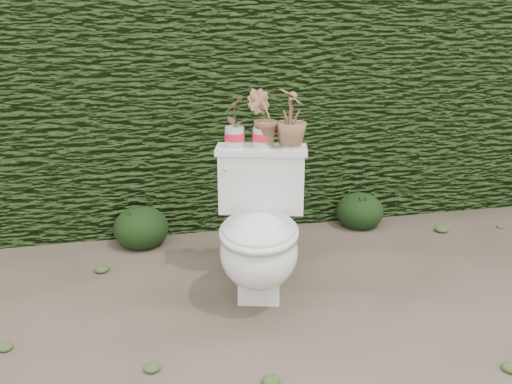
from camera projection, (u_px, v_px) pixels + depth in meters
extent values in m
plane|color=#6D5D4B|center=(285.00, 307.00, 3.01)|extent=(60.00, 60.00, 0.00)
cube|color=#2E4918|center=(232.00, 104.00, 4.23)|extent=(8.00, 1.00, 1.60)
cube|color=silver|center=(260.00, 276.00, 3.13)|extent=(0.29, 0.35, 0.20)
ellipsoid|color=silver|center=(259.00, 251.00, 2.97)|extent=(0.53, 0.60, 0.39)
cube|color=silver|center=(261.00, 182.00, 3.19)|extent=(0.50, 0.28, 0.34)
cube|color=silver|center=(261.00, 150.00, 3.12)|extent=(0.53, 0.31, 0.03)
cylinder|color=silver|center=(227.00, 168.00, 3.07)|extent=(0.03, 0.06, 0.02)
sphere|color=silver|center=(226.00, 170.00, 3.04)|extent=(0.03, 0.03, 0.03)
imported|color=#216D2D|center=(234.00, 122.00, 3.08)|extent=(0.16, 0.17, 0.27)
imported|color=#216D2D|center=(263.00, 120.00, 3.07)|extent=(0.20, 0.18, 0.30)
imported|color=#216D2D|center=(291.00, 120.00, 3.06)|extent=(0.19, 0.19, 0.31)
ellipsoid|color=black|center=(141.00, 224.00, 3.74)|extent=(0.36, 0.36, 0.29)
ellipsoid|color=black|center=(360.00, 207.00, 4.05)|extent=(0.33, 0.33, 0.27)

